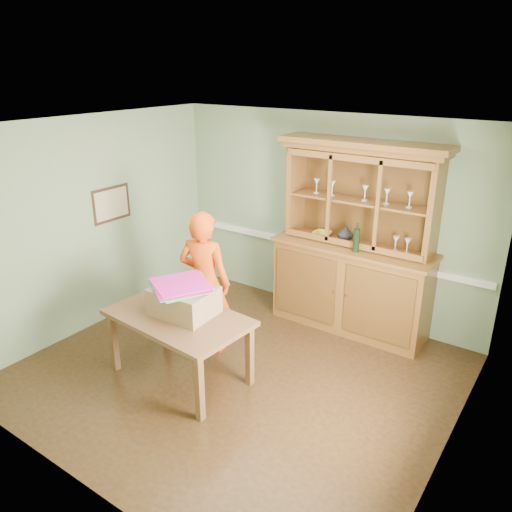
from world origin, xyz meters
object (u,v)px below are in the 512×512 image
Objects in this scene: china_hutch at (353,266)px; person at (205,282)px; dining_table at (178,323)px; cardboard_box at (184,301)px.

china_hutch is 1.91m from person.
person is (-1.20, -1.48, 0.02)m from china_hutch.
cardboard_box reaches higher than dining_table.
china_hutch is at bearing 68.55° from dining_table.
dining_table is 0.25m from cardboard_box.
dining_table is at bearing 90.30° from person.
cardboard_box is (0.03, 0.08, 0.24)m from dining_table.
cardboard_box is (-1.01, -2.04, 0.06)m from china_hutch.
cardboard_box is 0.37× the size of person.
china_hutch is 3.82× the size of cardboard_box.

